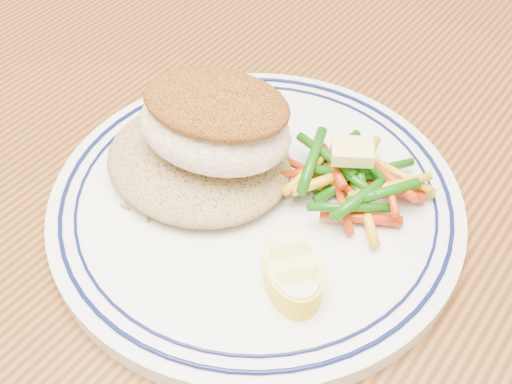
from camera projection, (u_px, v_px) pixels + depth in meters
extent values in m
cube|color=#4D290F|center=(246.00, 206.00, 0.50)|extent=(1.50, 0.90, 0.04)
cylinder|color=#4D290F|center=(90.00, 66.00, 1.26)|extent=(0.07, 0.07, 0.71)
cylinder|color=silver|center=(256.00, 204.00, 0.47)|extent=(0.30, 0.30, 0.01)
torus|color=#0A113F|center=(256.00, 196.00, 0.46)|extent=(0.28, 0.28, 0.00)
torus|color=#0A113F|center=(256.00, 196.00, 0.46)|extent=(0.26, 0.26, 0.00)
ellipsoid|color=olive|center=(198.00, 157.00, 0.47)|extent=(0.14, 0.13, 0.03)
ellipsoid|color=white|center=(214.00, 128.00, 0.45)|extent=(0.13, 0.10, 0.05)
ellipsoid|color=brown|center=(216.00, 103.00, 0.43)|extent=(0.12, 0.10, 0.02)
cylinder|color=#14520A|center=(348.00, 186.00, 0.46)|extent=(0.04, 0.04, 0.01)
cylinder|color=#14520A|center=(353.00, 167.00, 0.48)|extent=(0.04, 0.05, 0.01)
cylinder|color=#B53009|center=(361.00, 218.00, 0.44)|extent=(0.05, 0.04, 0.01)
cylinder|color=gold|center=(342.00, 170.00, 0.47)|extent=(0.01, 0.06, 0.01)
cylinder|color=#B53009|center=(383.00, 188.00, 0.46)|extent=(0.06, 0.02, 0.01)
cylinder|color=#14520A|center=(346.00, 182.00, 0.46)|extent=(0.03, 0.06, 0.02)
cylinder|color=#14520A|center=(319.00, 178.00, 0.47)|extent=(0.02, 0.05, 0.01)
cylinder|color=gold|center=(399.00, 182.00, 0.46)|extent=(0.05, 0.02, 0.01)
cylinder|color=gold|center=(367.00, 215.00, 0.44)|extent=(0.04, 0.04, 0.01)
cylinder|color=#14520A|center=(333.00, 152.00, 0.48)|extent=(0.02, 0.06, 0.01)
cylinder|color=#B53009|center=(342.00, 201.00, 0.45)|extent=(0.04, 0.04, 0.01)
cylinder|color=#B53009|center=(337.00, 161.00, 0.47)|extent=(0.04, 0.03, 0.01)
cylinder|color=#B53009|center=(320.00, 176.00, 0.46)|extent=(0.06, 0.01, 0.01)
cylinder|color=gold|center=(356.00, 186.00, 0.45)|extent=(0.02, 0.05, 0.01)
cylinder|color=#14520A|center=(379.00, 169.00, 0.46)|extent=(0.03, 0.05, 0.01)
cylinder|color=#14520A|center=(357.00, 174.00, 0.46)|extent=(0.05, 0.04, 0.01)
cylinder|color=#14520A|center=(356.00, 179.00, 0.45)|extent=(0.04, 0.04, 0.01)
cylinder|color=gold|center=(326.00, 180.00, 0.45)|extent=(0.03, 0.06, 0.01)
cylinder|color=gold|center=(399.00, 174.00, 0.46)|extent=(0.05, 0.01, 0.01)
cylinder|color=gold|center=(366.00, 162.00, 0.47)|extent=(0.02, 0.05, 0.01)
cylinder|color=#14520A|center=(351.00, 207.00, 0.43)|extent=(0.05, 0.05, 0.02)
cylinder|color=#B53009|center=(308.00, 172.00, 0.46)|extent=(0.04, 0.04, 0.01)
cylinder|color=#B53009|center=(387.00, 176.00, 0.45)|extent=(0.06, 0.03, 0.01)
cylinder|color=#B53009|center=(333.00, 166.00, 0.46)|extent=(0.04, 0.04, 0.01)
cylinder|color=gold|center=(307.00, 172.00, 0.45)|extent=(0.01, 0.05, 0.01)
cylinder|color=#B53009|center=(389.00, 188.00, 0.44)|extent=(0.04, 0.05, 0.01)
cylinder|color=#14520A|center=(357.00, 200.00, 0.43)|extent=(0.02, 0.05, 0.01)
cylinder|color=#14520A|center=(361.00, 159.00, 0.46)|extent=(0.05, 0.02, 0.01)
cylinder|color=#14520A|center=(359.00, 162.00, 0.46)|extent=(0.03, 0.04, 0.01)
cylinder|color=#14520A|center=(347.00, 174.00, 0.45)|extent=(0.06, 0.02, 0.01)
cylinder|color=#14520A|center=(383.00, 193.00, 0.44)|extent=(0.04, 0.05, 0.01)
cylinder|color=gold|center=(390.00, 186.00, 0.44)|extent=(0.04, 0.05, 0.01)
cylinder|color=#14520A|center=(312.00, 160.00, 0.45)|extent=(0.03, 0.06, 0.01)
cylinder|color=#14520A|center=(326.00, 155.00, 0.46)|extent=(0.06, 0.02, 0.01)
cube|color=#ECE173|center=(352.00, 151.00, 0.44)|extent=(0.04, 0.03, 0.01)
torus|color=white|center=(293.00, 264.00, 0.39)|extent=(0.07, 0.07, 0.00)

